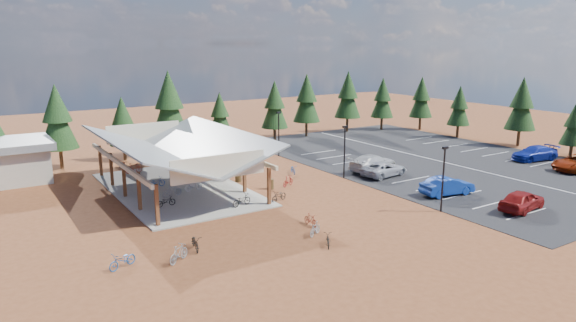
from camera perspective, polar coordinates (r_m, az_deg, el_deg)
The scene contains 43 objects.
ground at distance 45.53m, azimuth 2.87°, elevation -3.34°, with size 140.00×140.00×0.00m, color #5D2F18.
asphalt_lot at distance 59.82m, azimuth 15.76°, elevation 0.16°, with size 27.00×44.00×0.04m, color black.
concrete_pad at distance 47.00m, azimuth -12.20°, elevation -3.03°, with size 10.60×18.60×0.10m, color gray.
bike_pavilion at distance 46.13m, azimuth -12.43°, elevation 1.48°, with size 11.65×19.40×4.97m.
lamp_post_0 at distance 40.92m, azimuth 16.87°, elevation -1.44°, with size 0.50×0.25×5.14m.
lamp_post_1 at distance 49.31m, azimuth 6.30°, elevation 1.43°, with size 0.50×0.25×5.14m.
lamp_post_2 at distance 58.96m, azimuth -1.03°, elevation 3.39°, with size 0.50×0.25×5.14m.
trash_bin_0 at distance 46.02m, azimuth -1.96°, elevation -2.57°, with size 0.60×0.60×0.90m, color #433218.
trash_bin_1 at distance 48.60m, azimuth -5.55°, elevation -1.78°, with size 0.60×0.60×0.90m, color #433218.
pine_1 at distance 57.64m, azimuth -24.26°, elevation 4.45°, with size 3.78×3.78×8.80m.
pine_2 at distance 59.51m, azimuth -17.91°, elevation 4.19°, with size 3.06×3.06×7.13m.
pine_3 at distance 60.47m, azimuth -13.07°, elevation 6.20°, with size 4.22×4.22×9.83m.
pine_4 at distance 64.49m, azimuth -7.58°, elevation 5.23°, with size 2.98×2.98×6.94m.
pine_5 at distance 67.08m, azimuth -1.50°, elevation 6.25°, with size 3.48×3.48×8.11m.
pine_6 at distance 71.40m, azimuth 2.09°, elevation 6.97°, with size 3.76×3.76×8.75m.
pine_7 at distance 75.81m, azimuth 6.68°, elevation 7.30°, with size 3.82×3.82×8.89m.
pine_8 at distance 78.57m, azimuth 10.46°, elevation 6.90°, with size 3.36×3.36×7.84m.
pine_10 at distance 66.12m, azimuth 29.21°, elevation 3.60°, with size 2.75×2.75×6.40m.
pine_11 at distance 71.06m, azimuth 24.54°, elevation 5.78°, with size 3.74×3.74×8.72m.
pine_12 at distance 74.66m, azimuth 18.51°, elevation 5.83°, with size 3.08×3.08×7.17m.
pine_13 at distance 79.90m, azimuth 14.60°, elevation 6.85°, with size 3.42×3.42×7.97m.
bike_0 at distance 41.94m, azimuth -13.42°, elevation -4.38°, with size 0.55×1.59×0.84m, color black.
bike_1 at distance 44.45m, azimuth -12.74°, elevation -3.24°, with size 0.47×1.68×1.01m, color gray.
bike_2 at distance 47.63m, azimuth -14.48°, elevation -2.29°, with size 0.63×1.81×0.95m, color navy.
bike_3 at distance 53.37m, azimuth -16.78°, elevation -0.76°, with size 0.49×1.74×1.04m, color maroon.
bike_4 at distance 41.07m, azimuth -5.18°, elevation -4.34°, with size 0.64×1.84×0.97m, color black.
bike_5 at distance 45.78m, azimuth -10.45°, elevation -2.65°, with size 0.48×1.71×1.03m, color #989CA0.
bike_6 at distance 49.45m, azimuth -12.03°, elevation -1.61°, with size 0.63×1.80×0.94m, color navy.
bike_7 at distance 54.77m, azimuth -12.78°, elevation -0.21°, with size 0.46×1.64×0.99m, color maroon.
bike_8 at distance 33.27m, azimuth -10.26°, elevation -8.89°, with size 0.65×1.86×0.98m, color black.
bike_9 at distance 31.69m, azimuth -12.06°, elevation -10.00°, with size 0.51×1.80×1.08m, color gray.
bike_10 at distance 31.72m, azimuth -17.92°, elevation -10.44°, with size 0.65×1.86×0.98m, color #1D4B8A.
bike_11 at distance 36.94m, azimuth 2.52°, elevation -6.52°, with size 0.42×1.48×0.89m, color maroon.
bike_12 at distance 33.37m, azimuth 4.46°, elevation -8.79°, with size 0.54×1.55×0.81m, color black.
bike_13 at distance 35.14m, azimuth 3.03°, elevation -7.54°, with size 0.43×1.53×0.92m, color gray.
bike_14 at distance 51.39m, azimuth 0.57°, elevation -0.93°, with size 0.58×1.65×0.87m, color #114194.
bike_15 at distance 46.88m, azimuth 0.01°, elevation -2.23°, with size 0.45×1.60×0.96m, color maroon.
bike_16 at distance 42.40m, azimuth -1.00°, elevation -3.89°, with size 0.62×1.78×0.93m, color black.
car_0 at distance 43.91m, azimuth 24.56°, elevation -3.99°, with size 1.91×4.74×1.61m, color maroon.
car_1 at distance 46.02m, azimuth 17.28°, elevation -2.67°, with size 1.67×4.80×1.58m, color #113598.
car_2 at distance 51.13m, azimuth 10.62°, elevation -0.87°, with size 2.32×5.04×1.40m, color #ACADB4.
car_3 at distance 52.99m, azimuth 9.40°, elevation -0.19°, with size 2.34×5.77×1.67m, color #BBBBBB.
car_7 at distance 63.24m, azimuth 25.72°, elevation 0.78°, with size 2.24×5.50×1.60m, color #132595.
Camera 1 is at (-25.44, -35.55, 12.72)m, focal length 32.00 mm.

